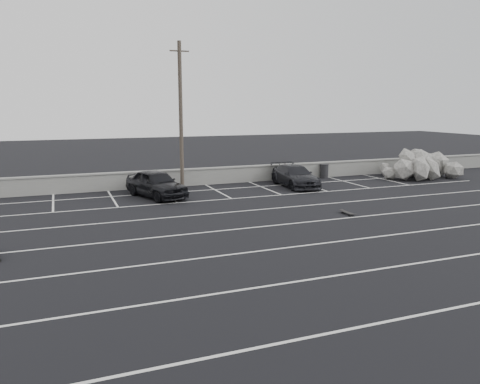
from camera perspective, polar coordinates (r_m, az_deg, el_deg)
name	(u,v)px	position (r m, az deg, el deg)	size (l,w,h in m)	color
ground	(293,247)	(16.85, 6.53, -6.68)	(120.00, 120.00, 0.00)	black
seawall	(189,177)	(29.54, -6.20, 1.86)	(50.00, 0.45, 1.06)	gray
stall_lines	(245,219)	(20.67, 0.62, -3.36)	(36.00, 20.05, 0.01)	silver
car_left	(156,184)	(25.98, -10.18, 1.01)	(1.77, 4.40, 1.50)	black
car_right	(295,176)	(29.24, 6.73, 1.97)	(1.84, 4.52, 1.31)	black
utility_pole	(181,116)	(28.28, -7.23, 9.24)	(1.15, 0.23, 8.64)	#4C4238
trash_bin	(324,171)	(32.97, 10.23, 2.54)	(0.64, 0.64, 0.96)	black
riprap_pile	(423,168)	(34.98, 21.43, 2.71)	(5.58, 4.37, 1.72)	#A09D96
skateboard	(348,213)	(22.16, 12.98, -2.48)	(0.27, 0.88, 0.10)	black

